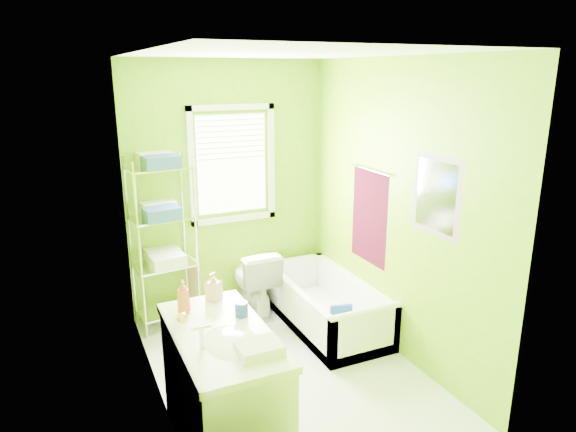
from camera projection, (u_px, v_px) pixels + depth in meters
name	position (u px, v px, depth m)	size (l,w,h in m)	color
ground	(285.00, 368.00, 4.44)	(2.90, 2.90, 0.00)	silver
room_envelope	(285.00, 194.00, 4.02)	(2.14, 2.94, 2.62)	#6A9E07
window	(232.00, 158.00, 5.27)	(0.92, 0.05, 1.22)	white
door	(189.00, 344.00, 2.88)	(0.09, 0.80, 2.00)	white
right_wall_decor	(394.00, 208.00, 4.48)	(0.04, 1.48, 1.17)	#3F0717
bathtub	(326.00, 311.00, 5.14)	(0.72, 1.54, 0.50)	white
toilet	(254.00, 280.00, 5.38)	(0.40, 0.71, 0.72)	white
vanity	(224.00, 388.00, 3.38)	(0.60, 1.16, 1.11)	white
wire_shelf_unit	(164.00, 223.00, 4.93)	(0.62, 0.50, 1.74)	silver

